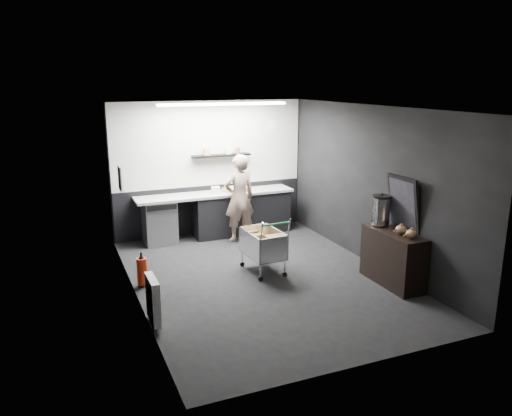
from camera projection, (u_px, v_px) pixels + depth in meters
name	position (u px, v px, depth m)	size (l,w,h in m)	color
floor	(263.00, 278.00, 8.04)	(5.50, 5.50, 0.00)	black
ceiling	(264.00, 108.00, 7.36)	(5.50, 5.50, 0.00)	white
wall_back	(210.00, 168.00, 10.16)	(5.50, 5.50, 0.00)	black
wall_front	(367.00, 251.00, 5.24)	(5.50, 5.50, 0.00)	black
wall_left	(132.00, 209.00, 6.96)	(5.50, 5.50, 0.00)	black
wall_right	(372.00, 186.00, 8.44)	(5.50, 5.50, 0.00)	black
kitchen_wall_panel	(210.00, 144.00, 10.02)	(3.95, 0.02, 1.70)	silver
dado_panel	(211.00, 209.00, 10.35)	(3.95, 0.02, 1.00)	black
floating_shelf	(221.00, 155.00, 10.05)	(1.20, 0.22, 0.04)	black
wall_clock	(273.00, 126.00, 10.45)	(0.20, 0.20, 0.03)	white
poster	(120.00, 178.00, 8.08)	(0.02, 0.30, 0.40)	white
poster_red_band	(120.00, 174.00, 8.06)	(0.01, 0.22, 0.10)	red
radiator	(153.00, 300.00, 6.43)	(0.10, 0.50, 0.60)	white
ceiling_strip	(223.00, 104.00, 9.02)	(2.40, 0.20, 0.04)	white
prep_counter	(222.00, 214.00, 10.14)	(3.20, 0.61, 0.90)	black
person	(239.00, 198.00, 9.71)	(0.63, 0.41, 1.72)	#C2AE99
shopping_cart	(263.00, 245.00, 8.20)	(0.56, 0.89, 0.96)	silver
sideboard	(393.00, 250.00, 7.72)	(0.48, 1.13, 1.69)	black
fire_extinguisher	(142.00, 270.00, 7.67)	(0.16, 0.16, 0.52)	red
cardboard_box	(237.00, 189.00, 10.08)	(0.47, 0.35, 0.09)	tan
pink_tub	(243.00, 186.00, 10.17)	(0.20, 0.20, 0.20)	silver
white_container	(216.00, 190.00, 9.91)	(0.16, 0.12, 0.14)	white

